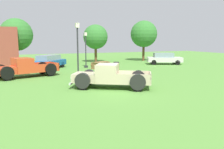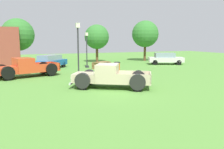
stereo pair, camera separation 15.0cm
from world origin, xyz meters
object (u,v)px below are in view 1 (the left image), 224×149
(lamp_post_near, at_px, (78,50))
(oak_tree_west, at_px, (144,34))
(trash_can, at_px, (116,67))
(sedan_distant_b, at_px, (48,62))
(lamp_post_far, at_px, (86,49))
(oak_tree_east, at_px, (16,35))
(picnic_table, at_px, (101,64))
(pickup_truck_behind_left, at_px, (22,68))
(sedan_distant_a, at_px, (164,58))
(pickup_truck_foreground, at_px, (106,77))
(oak_tree_center, at_px, (96,37))

(lamp_post_near, xyz_separation_m, oak_tree_west, (13.34, 12.55, 1.66))
(trash_can, distance_m, oak_tree_west, 13.03)
(sedan_distant_b, relative_size, lamp_post_far, 1.11)
(trash_can, height_order, oak_tree_east, oak_tree_east)
(oak_tree_east, bearing_deg, oak_tree_west, -9.78)
(sedan_distant_b, height_order, oak_tree_west, oak_tree_west)
(lamp_post_far, bearing_deg, oak_tree_west, 25.73)
(lamp_post_near, xyz_separation_m, lamp_post_far, (2.80, 7.47, -0.25))
(picnic_table, bearing_deg, lamp_post_far, 125.91)
(trash_can, bearing_deg, oak_tree_east, 126.92)
(oak_tree_east, height_order, oak_tree_west, oak_tree_west)
(oak_tree_east, xyz_separation_m, oak_tree_west, (17.74, -3.06, 0.19))
(sedan_distant_b, height_order, lamp_post_far, lamp_post_far)
(lamp_post_far, bearing_deg, picnic_table, -54.09)
(lamp_post_near, relative_size, trash_can, 4.77)
(pickup_truck_behind_left, bearing_deg, sedan_distant_a, 13.64)
(pickup_truck_behind_left, relative_size, trash_can, 6.01)
(sedan_distant_a, distance_m, sedan_distant_b, 14.62)
(picnic_table, height_order, oak_tree_west, oak_tree_west)
(lamp_post_far, bearing_deg, lamp_post_near, -110.56)
(picnic_table, bearing_deg, pickup_truck_foreground, -107.64)
(sedan_distant_a, height_order, sedan_distant_b, sedan_distant_b)
(pickup_truck_foreground, bearing_deg, oak_tree_center, 73.71)
(lamp_post_far, height_order, oak_tree_center, oak_tree_center)
(pickup_truck_behind_left, bearing_deg, oak_tree_west, 28.96)
(lamp_post_near, xyz_separation_m, oak_tree_center, (5.91, 13.19, 1.20))
(pickup_truck_behind_left, xyz_separation_m, picnic_table, (8.14, 2.94, -0.29))
(sedan_distant_b, distance_m, oak_tree_west, 15.63)
(sedan_distant_a, height_order, picnic_table, sedan_distant_a)
(oak_tree_center, bearing_deg, pickup_truck_behind_left, -134.24)
(trash_can, bearing_deg, oak_tree_center, 83.55)
(lamp_post_near, height_order, oak_tree_west, oak_tree_west)
(trash_can, bearing_deg, pickup_truck_foreground, -118.30)
(sedan_distant_b, bearing_deg, oak_tree_east, 112.58)
(oak_tree_west, bearing_deg, pickup_truck_foreground, -127.16)
(lamp_post_near, relative_size, oak_tree_center, 0.85)
(pickup_truck_behind_left, xyz_separation_m, lamp_post_far, (6.94, 4.59, 1.34))
(pickup_truck_foreground, bearing_deg, lamp_post_near, 103.94)
(pickup_truck_behind_left, bearing_deg, picnic_table, 19.84)
(pickup_truck_behind_left, bearing_deg, oak_tree_east, 91.20)
(picnic_table, distance_m, oak_tree_west, 12.04)
(oak_tree_center, bearing_deg, sedan_distant_a, -39.66)
(lamp_post_far, relative_size, oak_tree_east, 0.67)
(sedan_distant_b, bearing_deg, lamp_post_near, -80.87)
(picnic_table, distance_m, trash_can, 2.58)
(lamp_post_near, bearing_deg, sedan_distant_a, 28.16)
(oak_tree_west, bearing_deg, oak_tree_center, 175.01)
(pickup_truck_foreground, xyz_separation_m, pickup_truck_behind_left, (-5.08, 6.68, 0.03))
(lamp_post_near, bearing_deg, oak_tree_east, 105.75)
(lamp_post_near, distance_m, trash_can, 6.16)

